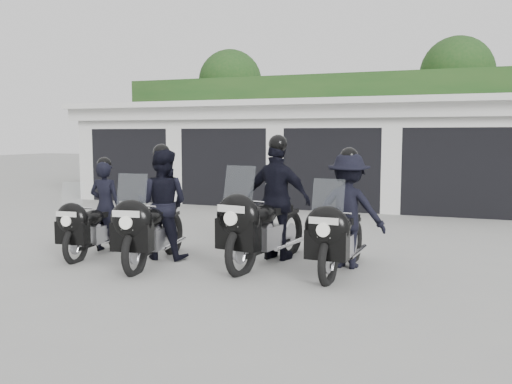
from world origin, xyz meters
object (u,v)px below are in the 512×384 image
(police_bike_a, at_px, (97,215))
(police_bike_d, at_px, (345,217))
(police_bike_c, at_px, (272,207))
(police_bike_b, at_px, (158,211))

(police_bike_a, bearing_deg, police_bike_d, 0.44)
(police_bike_a, relative_size, police_bike_d, 0.89)
(police_bike_c, height_order, police_bike_d, police_bike_c)
(police_bike_a, bearing_deg, police_bike_b, -9.55)
(police_bike_d, bearing_deg, police_bike_a, -170.89)
(police_bike_a, bearing_deg, police_bike_c, 4.39)
(police_bike_b, bearing_deg, police_bike_d, 2.16)
(police_bike_a, height_order, police_bike_b, police_bike_b)
(police_bike_a, xyz_separation_m, police_bike_d, (4.15, 0.38, 0.13))
(police_bike_a, relative_size, police_bike_c, 0.82)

